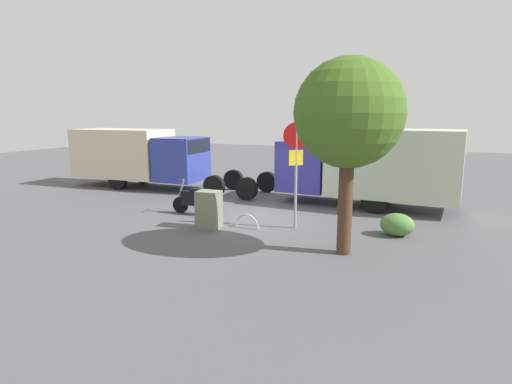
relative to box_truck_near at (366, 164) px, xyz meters
The scene contains 9 objects.
ground_plane 4.69m from the box_truck_near, 46.97° to the left, with size 60.00×60.00×0.00m, color #525155.
box_truck_near is the anchor object (origin of this frame).
box_truck_far 10.21m from the box_truck_near, ahead, with size 8.00×2.53×2.66m.
motorcycle 6.23m from the box_truck_near, 36.87° to the left, with size 1.81×0.55×1.20m.
stop_sign 4.22m from the box_truck_near, 71.58° to the left, with size 0.71×0.33×3.13m.
street_tree 5.96m from the box_truck_near, 95.27° to the left, with size 2.57×2.57×4.67m.
utility_cabinet 6.29m from the box_truck_near, 53.71° to the left, with size 0.69×0.52×1.12m, color slate.
bike_rack_hoop 5.47m from the box_truck_near, 59.52° to the left, with size 0.85×0.85×0.05m, color #B7B7BC.
shrub_near_sign 4.06m from the box_truck_near, 113.50° to the left, with size 0.93×0.76×0.64m, color #507E3D.
Camera 1 is at (-5.66, 12.34, 3.37)m, focal length 29.61 mm.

